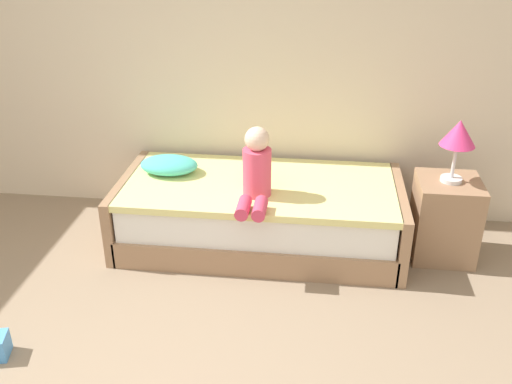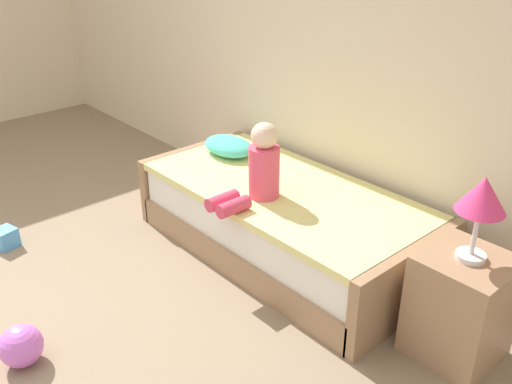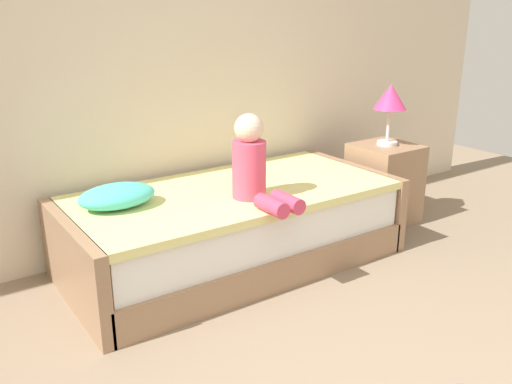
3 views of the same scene
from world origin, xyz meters
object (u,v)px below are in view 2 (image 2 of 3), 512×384
bed (283,221)px  child_figure (258,169)px  nightstand (460,307)px  pillow (228,146)px  toy_ball (21,346)px  table_lamp (482,199)px  toy_block (6,238)px

bed → child_figure: 0.51m
nightstand → pillow: bearing=176.8°
pillow → toy_ball: (0.59, -1.90, -0.45)m
child_figure → pillow: child_figure is taller
child_figure → table_lamp: bearing=8.9°
toy_ball → nightstand: bearing=50.5°
toy_ball → toy_block: 1.29m
toy_ball → pillow: bearing=107.3°
nightstand → toy_ball: size_ratio=2.62×
child_figure → pillow: size_ratio=1.16×
toy_block → bed: bearing=46.7°
nightstand → table_lamp: bearing=-45.0°
child_figure → toy_ball: bearing=-94.2°
pillow → toy_block: size_ratio=3.10×
table_lamp → toy_ball: 2.45m
toy_block → child_figure: bearing=41.8°
toy_block → nightstand: bearing=27.8°
nightstand → toy_block: size_ratio=4.23×
table_lamp → child_figure: (-1.35, -0.21, -0.23)m
child_figure → pillow: 0.79m
table_lamp → toy_block: 3.18m
bed → toy_block: (-1.36, -1.44, -0.18)m
toy_ball → table_lamp: bearing=50.5°
pillow → toy_block: pillow is taller
nightstand → toy_block: (-2.71, -1.43, -0.23)m
nightstand → toy_block: bearing=-152.2°
nightstand → pillow: pillow is taller
nightstand → toy_ball: nightstand is taller
bed → toy_ball: size_ratio=9.21×
bed → table_lamp: table_lamp is taller
toy_ball → toy_block: size_ratio=1.62×
bed → toy_ball: bed is taller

